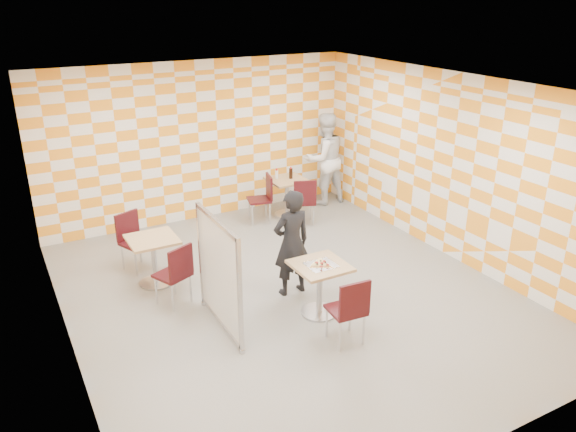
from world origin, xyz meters
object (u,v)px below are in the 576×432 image
object	(u,v)px
empty_table	(154,253)
man_dark	(292,243)
main_table	(320,280)
chair_empty_far	(132,236)
chair_main_front	(350,307)
man_white	(324,159)
chair_second_front	(304,198)
sport_bottle	(277,174)
soda_bottle	(291,173)
chair_second_side	(264,195)
partition	(219,274)
chair_empty_near	(176,271)
second_table	(287,191)

from	to	relation	value
empty_table	man_dark	distance (m)	2.09
main_table	chair_empty_far	bearing A→B (deg)	125.55
chair_main_front	man_white	xyz separation A→B (m)	(2.45, 4.51, 0.40)
chair_second_front	chair_empty_far	size ratio (longest dim) A/B	1.00
empty_table	chair_empty_far	world-z (taller)	chair_empty_far
sport_bottle	soda_bottle	xyz separation A→B (m)	(0.24, -0.14, 0.01)
chair_second_side	main_table	bearing A→B (deg)	-103.76
partition	sport_bottle	bearing A→B (deg)	52.06
chair_empty_far	chair_empty_near	bearing A→B (deg)	-80.85
second_table	chair_empty_near	bearing A→B (deg)	-142.62
chair_second_front	chair_empty_near	bearing A→B (deg)	-151.15
chair_second_front	man_white	size ratio (longest dim) A/B	0.49
chair_second_front	man_white	distance (m)	1.40
sport_bottle	chair_empty_far	bearing A→B (deg)	-162.80
chair_main_front	sport_bottle	world-z (taller)	sport_bottle
chair_empty_far	sport_bottle	distance (m)	3.23
second_table	soda_bottle	bearing A→B (deg)	-1.53
chair_second_front	man_dark	world-z (taller)	man_dark
second_table	chair_main_front	size ratio (longest dim) A/B	0.81
chair_empty_near	sport_bottle	world-z (taller)	sport_bottle
partition	chair_second_front	bearing A→B (deg)	42.51
sport_bottle	soda_bottle	distance (m)	0.28
sport_bottle	man_dark	bearing A→B (deg)	-113.71
second_table	empty_table	world-z (taller)	same
chair_empty_far	soda_bottle	distance (m)	3.42
main_table	chair_empty_near	size ratio (longest dim) A/B	0.81
second_table	sport_bottle	xyz separation A→B (m)	(-0.16, 0.13, 0.33)
second_table	main_table	bearing A→B (deg)	-111.71
main_table	chair_main_front	size ratio (longest dim) A/B	0.81
partition	soda_bottle	xyz separation A→B (m)	(2.76, 3.10, 0.06)
man_white	chair_empty_far	bearing A→B (deg)	13.49
chair_second_front	sport_bottle	distance (m)	0.83
partition	chair_empty_near	bearing A→B (deg)	110.93
chair_main_front	chair_second_side	xyz separation A→B (m)	(0.89, 4.15, 0.00)
chair_empty_near	man_dark	bearing A→B (deg)	-15.66
empty_table	chair_main_front	distance (m)	3.19
partition	main_table	bearing A→B (deg)	-13.80
empty_table	sport_bottle	size ratio (longest dim) A/B	3.75
chair_second_side	chair_empty_near	size ratio (longest dim) A/B	1.00
partition	man_dark	world-z (taller)	man_dark
soda_bottle	man_dark	bearing A→B (deg)	-118.77
chair_main_front	man_dark	xyz separation A→B (m)	(0.02, 1.51, 0.25)
man_white	soda_bottle	xyz separation A→B (m)	(-0.94, -0.28, -0.09)
chair_empty_far	man_dark	distance (m)	2.65
chair_second_front	chair_empty_near	xyz separation A→B (m)	(-3.02, -1.66, 0.00)
chair_main_front	chair_empty_far	bearing A→B (deg)	117.73
second_table	soda_bottle	xyz separation A→B (m)	(0.08, -0.00, 0.34)
second_table	chair_main_front	world-z (taller)	chair_main_front
chair_second_side	man_dark	world-z (taller)	man_dark
chair_main_front	chair_empty_near	xyz separation A→B (m)	(-1.56, 1.95, 0.00)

